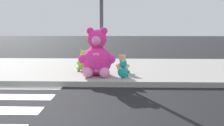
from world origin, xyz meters
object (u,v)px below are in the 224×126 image
at_px(plush_pink_large, 97,56).
at_px(plush_lime, 84,62).
at_px(plush_teal, 123,71).
at_px(sign_pole, 101,17).
at_px(plush_tan, 122,65).
at_px(plush_yellow, 94,61).

bearing_deg(plush_pink_large, plush_lime, 122.84).
height_order(plush_lime, plush_teal, plush_lime).
relative_size(sign_pole, plush_lime, 4.83).
xyz_separation_m(plush_tan, plush_teal, (0.01, -0.78, -0.03)).
height_order(plush_pink_large, plush_yellow, plush_pink_large).
bearing_deg(sign_pole, plush_lime, 164.20).
height_order(sign_pole, plush_yellow, sign_pole).
bearing_deg(plush_teal, plush_lime, 140.58).
distance_m(plush_lime, plush_yellow, 0.88).
height_order(sign_pole, plush_tan, sign_pole).
distance_m(plush_pink_large, plush_tan, 0.96).
bearing_deg(plush_yellow, plush_lime, -104.92).
relative_size(plush_lime, plush_yellow, 1.39).
relative_size(plush_pink_large, plush_lime, 2.10).
distance_m(plush_tan, plush_yellow, 1.48).
xyz_separation_m(sign_pole, plush_lime, (-0.58, 0.16, -1.43)).
xyz_separation_m(sign_pole, plush_yellow, (-0.35, 1.01, -1.51)).
bearing_deg(plush_lime, plush_teal, -39.42).
distance_m(sign_pole, plush_tan, 1.61).
bearing_deg(plush_lime, plush_pink_large, -57.16).
bearing_deg(plush_teal, plush_tan, 91.04).
distance_m(sign_pole, plush_yellow, 1.85).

